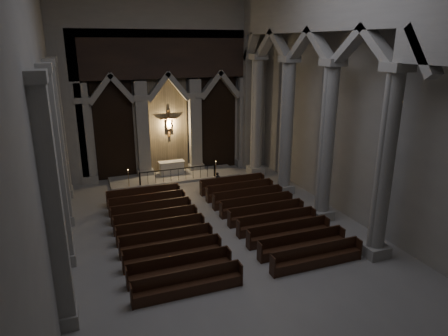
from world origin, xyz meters
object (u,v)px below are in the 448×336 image
object	(u,v)px
candle_stand_right	(216,175)
worshipper	(218,181)
candle_stand_left	(129,183)
altar	(172,167)
pews	(216,224)
altar_rail	(178,173)

from	to	relation	value
candle_stand_right	worshipper	xyz separation A→B (m)	(-0.43, -1.59, 0.18)
candle_stand_left	candle_stand_right	world-z (taller)	candle_stand_right
altar	worshipper	distance (m)	4.07
candle_stand_left	candle_stand_right	xyz separation A→B (m)	(5.60, -0.37, 0.01)
candle_stand_right	pews	size ratio (longest dim) A/B	0.14
altar_rail	candle_stand_left	bearing A→B (deg)	-179.46
candle_stand_right	worshipper	size ratio (longest dim) A/B	1.22
worshipper	pews	bearing A→B (deg)	-130.03
altar_rail	candle_stand_left	size ratio (longest dim) A/B	3.99
altar_rail	candle_stand_left	distance (m)	3.19
pews	worshipper	world-z (taller)	worshipper
candle_stand_left	worshipper	distance (m)	5.53
pews	worshipper	xyz separation A→B (m)	(2.00, 5.29, 0.23)
candle_stand_left	pews	world-z (taller)	candle_stand_left
altar	candle_stand_right	xyz separation A→B (m)	(2.51, -1.91, -0.24)
candle_stand_left	worshipper	xyz separation A→B (m)	(5.17, -1.96, 0.19)
altar	candle_stand_left	size ratio (longest dim) A/B	1.37
altar	altar_rail	world-z (taller)	altar
altar	altar_rail	size ratio (longest dim) A/B	0.34
candle_stand_right	pews	world-z (taller)	candle_stand_right
altar	pews	distance (m)	8.80
altar	candle_stand_left	world-z (taller)	candle_stand_left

